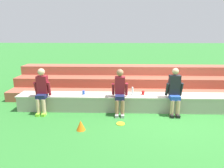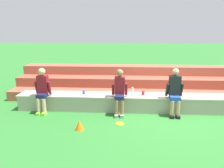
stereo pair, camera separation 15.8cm
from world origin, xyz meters
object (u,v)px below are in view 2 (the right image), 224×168
plastic_cup_left_end (84,92)px  frisbee (120,124)px  person_far_left (42,89)px  person_left_of_center (120,91)px  water_bottle_near_left (132,91)px  plastic_cup_right_end (143,93)px  sports_cone (79,125)px  person_center (175,91)px

plastic_cup_left_end → frisbee: plastic_cup_left_end is taller
person_far_left → plastic_cup_left_end: (1.20, 0.32, -0.16)m
person_far_left → person_left_of_center: person_far_left is taller
person_left_of_center → plastic_cup_left_end: (-1.15, 0.30, -0.15)m
water_bottle_near_left → plastic_cup_right_end: bearing=8.2°
plastic_cup_left_end → sports_cone: 1.47m
sports_cone → person_left_of_center: bearing=47.7°
person_center → water_bottle_near_left: size_ratio=5.41×
person_center → plastic_cup_right_end: size_ratio=11.95×
person_center → frisbee: size_ratio=6.07×
person_far_left → person_left_of_center: (2.35, 0.02, -0.01)m
person_center → plastic_cup_right_end: (-0.88, 0.34, -0.18)m
person_left_of_center → water_bottle_near_left: bearing=35.8°
person_left_of_center → water_bottle_near_left: size_ratio=5.23×
person_far_left → frisbee: person_far_left is taller
person_center → frisbee: 1.90m
person_far_left → person_center: 3.96m
person_left_of_center → water_bottle_near_left: person_left_of_center is taller
person_center → water_bottle_near_left: 1.26m
plastic_cup_left_end → frisbee: (1.17, -1.02, -0.56)m
person_far_left → plastic_cup_right_end: size_ratio=11.69×
person_center → sports_cone: bearing=-157.3°
person_far_left → sports_cone: person_far_left is taller
person_far_left → water_bottle_near_left: person_far_left is taller
plastic_cup_right_end → person_far_left: bearing=-173.5°
plastic_cup_right_end → sports_cone: 2.29m
plastic_cup_left_end → person_left_of_center: bearing=-14.7°
water_bottle_near_left → plastic_cup_right_end: (0.34, 0.05, -0.06)m
water_bottle_near_left → sports_cone: (-1.39, -1.38, -0.50)m
plastic_cup_right_end → person_center: bearing=-21.0°
plastic_cup_left_end → frisbee: size_ratio=0.53×
plastic_cup_left_end → plastic_cup_right_end: 1.89m
person_center → water_bottle_near_left: (-1.22, 0.29, -0.11)m
person_center → plastic_cup_left_end: bearing=173.7°
plastic_cup_right_end → plastic_cup_left_end: bearing=-179.0°
person_left_of_center → plastic_cup_right_end: 0.83m
person_left_of_center → person_far_left: bearing=-179.6°
person_left_of_center → plastic_cup_left_end: 1.20m
person_far_left → person_left_of_center: 2.35m
person_center → plastic_cup_left_end: person_center is taller
person_center → plastic_cup_left_end: (-2.76, 0.30, -0.17)m
plastic_cup_left_end → person_far_left: bearing=-165.3°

